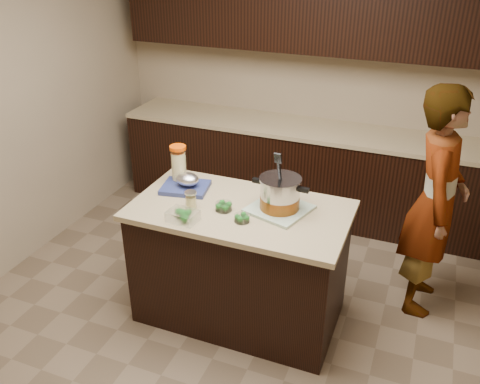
% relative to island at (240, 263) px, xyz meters
% --- Properties ---
extents(ground_plane, '(4.00, 4.00, 0.00)m').
position_rel_island_xyz_m(ground_plane, '(0.00, 0.00, -0.45)').
color(ground_plane, brown).
rests_on(ground_plane, ground).
extents(room_shell, '(4.04, 4.04, 2.72)m').
position_rel_island_xyz_m(room_shell, '(0.00, 0.00, 1.26)').
color(room_shell, tan).
rests_on(room_shell, ground).
extents(back_cabinets, '(3.60, 0.63, 2.33)m').
position_rel_island_xyz_m(back_cabinets, '(0.00, 1.74, 0.49)').
color(back_cabinets, black).
rests_on(back_cabinets, ground).
extents(island, '(1.46, 0.81, 0.90)m').
position_rel_island_xyz_m(island, '(0.00, 0.00, 0.00)').
color(island, black).
rests_on(island, ground).
extents(dish_towel, '(0.45, 0.45, 0.02)m').
position_rel_island_xyz_m(dish_towel, '(0.25, 0.07, 0.46)').
color(dish_towel, '#5F8D64').
rests_on(dish_towel, island).
extents(stock_pot, '(0.39, 0.29, 0.39)m').
position_rel_island_xyz_m(stock_pot, '(0.25, 0.07, 0.56)').
color(stock_pot, '#B7B7BC').
rests_on(stock_pot, dish_towel).
extents(lemonade_pitcher, '(0.12, 0.12, 0.29)m').
position_rel_island_xyz_m(lemonade_pitcher, '(-0.55, 0.19, 0.58)').
color(lemonade_pitcher, '#D7C983').
rests_on(lemonade_pitcher, island).
extents(mason_jar, '(0.11, 0.11, 0.13)m').
position_rel_island_xyz_m(mason_jar, '(-0.30, -0.13, 0.51)').
color(mason_jar, '#D7C983').
rests_on(mason_jar, island).
extents(broccoli_tub_left, '(0.15, 0.15, 0.05)m').
position_rel_island_xyz_m(broccoli_tub_left, '(-0.09, -0.07, 0.47)').
color(broccoli_tub_left, silver).
rests_on(broccoli_tub_left, island).
extents(broccoli_tub_right, '(0.12, 0.12, 0.05)m').
position_rel_island_xyz_m(broccoli_tub_right, '(0.08, -0.16, 0.47)').
color(broccoli_tub_right, silver).
rests_on(broccoli_tub_right, island).
extents(broccoli_tub_rect, '(0.20, 0.15, 0.07)m').
position_rel_island_xyz_m(broccoli_tub_rect, '(-0.28, -0.29, 0.48)').
color(broccoli_tub_rect, silver).
rests_on(broccoli_tub_rect, island).
extents(blue_tray, '(0.36, 0.31, 0.12)m').
position_rel_island_xyz_m(blue_tray, '(-0.46, 0.11, 0.49)').
color(blue_tray, navy).
rests_on(blue_tray, island).
extents(person, '(0.41, 0.62, 1.70)m').
position_rel_island_xyz_m(person, '(1.22, 0.65, 0.40)').
color(person, gray).
rests_on(person, ground).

